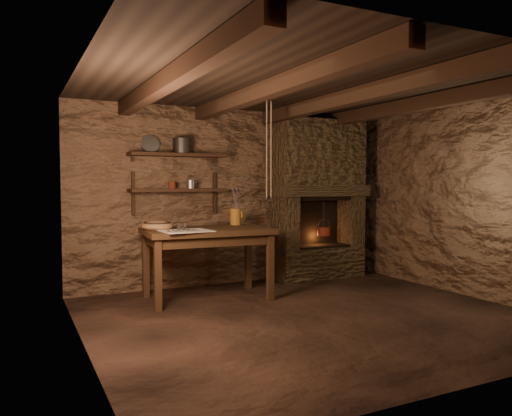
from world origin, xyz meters
name	(u,v)px	position (x,y,z in m)	size (l,w,h in m)	color
floor	(311,317)	(0.00, 0.00, 0.00)	(4.50, 4.50, 0.00)	black
back_wall	(234,197)	(0.00, 2.00, 1.20)	(4.50, 0.04, 2.40)	brown
front_wall	(473,213)	(0.00, -2.00, 1.20)	(4.50, 0.04, 2.40)	brown
left_wall	(83,207)	(-2.25, 0.00, 1.20)	(0.04, 4.00, 2.40)	brown
right_wall	(467,199)	(2.25, 0.00, 1.20)	(0.04, 4.00, 2.40)	brown
ceiling	(312,84)	(0.00, 0.00, 2.40)	(4.50, 4.00, 0.04)	black
beam_far_left	(169,80)	(-1.50, 0.00, 2.31)	(0.14, 3.95, 0.16)	black
beam_mid_left	(269,89)	(-0.50, 0.00, 2.31)	(0.14, 3.95, 0.16)	black
beam_mid_right	(352,97)	(0.50, 0.00, 2.31)	(0.14, 3.95, 0.16)	black
beam_far_right	(423,103)	(1.50, 0.00, 2.31)	(0.14, 3.95, 0.16)	black
shelf_lower	(178,190)	(-0.85, 1.84, 1.30)	(1.25, 0.30, 0.04)	black
shelf_upper	(178,155)	(-0.85, 1.84, 1.75)	(1.25, 0.30, 0.04)	black
hearth	(319,194)	(1.25, 1.77, 1.23)	(1.43, 0.51, 2.30)	#35291A
work_table	(207,261)	(-0.69, 1.23, 0.46)	(1.53, 0.93, 0.85)	black
linen_cloth	(186,231)	(-1.02, 1.01, 0.85)	(0.54, 0.44, 0.01)	beige
pewter_cutlery_row	(186,230)	(-1.02, 0.99, 0.86)	(0.46, 0.18, 0.01)	gray
drinking_glasses	(185,227)	(-1.01, 1.11, 0.89)	(0.18, 0.05, 0.07)	white
stoneware_jug	(236,209)	(-0.18, 1.53, 1.06)	(0.17, 0.17, 0.49)	#AF7321
wooden_bowl	(157,226)	(-1.27, 1.33, 0.89)	(0.36, 0.36, 0.13)	olive
iron_stockpot	(182,147)	(-0.80, 1.84, 1.86)	(0.23, 0.23, 0.17)	#2A2826
tin_pan	(150,144)	(-1.18, 1.94, 1.89)	(0.24, 0.24, 0.03)	#9F9F9A
small_kettle	(191,184)	(-0.68, 1.84, 1.37)	(0.16, 0.12, 0.17)	#9F9F9A
rusty_tin	(172,185)	(-0.93, 1.84, 1.37)	(0.09, 0.09, 0.09)	#591E11
red_pot	(324,231)	(1.31, 1.72, 0.70)	(0.22, 0.22, 0.54)	maroon
hanging_ropes	(269,149)	(0.05, 1.05, 1.80)	(0.08, 0.08, 1.20)	tan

